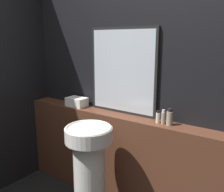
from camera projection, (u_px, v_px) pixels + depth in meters
The scene contains 8 objects.
wall_back at pixel (132, 82), 2.46m from camera, with size 8.00×0.06×2.50m.
vanity_counter at pixel (124, 160), 2.53m from camera, with size 2.50×0.21×0.93m.
pedestal_sink at pixel (89, 170), 2.20m from camera, with size 0.41×0.41×0.94m.
mirror at pixel (123, 71), 2.44m from camera, with size 0.74×0.03×0.84m.
towel_stack at pixel (77, 102), 2.77m from camera, with size 0.22×0.15×0.10m.
shampoo_bottle at pixel (158, 117), 2.22m from camera, with size 0.04×0.04×0.11m.
conditioner_bottle at pixel (163, 117), 2.19m from camera, with size 0.04×0.04×0.13m.
lotion_bottle at pixel (170, 118), 2.15m from camera, with size 0.05×0.05×0.15m.
Camera 1 is at (1.24, -0.47, 1.66)m, focal length 40.00 mm.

